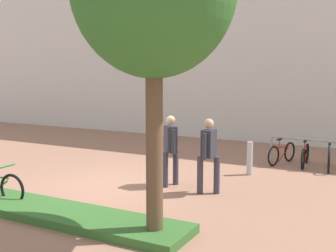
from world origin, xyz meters
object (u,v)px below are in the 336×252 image
object	(u,v)px
bike_rack_cluster	(305,155)
person_suited_navy	(209,151)
bollard_steel	(250,158)
person_suited_dark	(171,146)

from	to	relation	value
bike_rack_cluster	person_suited_navy	size ratio (longest dim) A/B	1.22
bollard_steel	person_suited_dark	world-z (taller)	person_suited_dark
person_suited_navy	bike_rack_cluster	bearing A→B (deg)	69.84
person_suited_navy	person_suited_dark	distance (m)	1.08
bollard_steel	person_suited_navy	world-z (taller)	person_suited_navy
bike_rack_cluster	person_suited_navy	bearing A→B (deg)	-110.16
bike_rack_cluster	person_suited_navy	distance (m)	4.22
bike_rack_cluster	bollard_steel	distance (m)	2.09
bike_rack_cluster	person_suited_dark	bearing A→B (deg)	-123.90
bollard_steel	person_suited_dark	bearing A→B (deg)	-124.76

